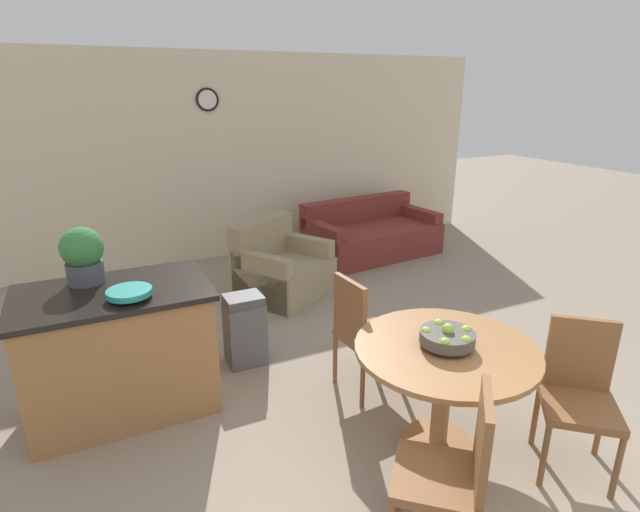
% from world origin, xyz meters
% --- Properties ---
extents(wall_back, '(8.00, 0.09, 2.70)m').
position_xyz_m(wall_back, '(-0.00, 5.56, 1.35)').
color(wall_back, beige).
rests_on(wall_back, ground_plane).
extents(dining_table, '(1.13, 1.13, 0.74)m').
position_xyz_m(dining_table, '(0.18, 1.07, 0.57)').
color(dining_table, '#9E6B3D').
rests_on(dining_table, ground_plane).
extents(dining_chair_near_left, '(0.59, 0.59, 0.95)m').
position_xyz_m(dining_chair_near_left, '(-0.28, 0.41, 0.52)').
color(dining_chair_near_left, brown).
rests_on(dining_chair_near_left, ground_plane).
extents(dining_chair_near_right, '(0.59, 0.59, 0.95)m').
position_xyz_m(dining_chair_near_right, '(0.83, 0.60, 0.52)').
color(dining_chair_near_right, brown).
rests_on(dining_chair_near_right, ground_plane).
extents(dining_chair_far_side, '(0.45, 0.45, 0.95)m').
position_xyz_m(dining_chair_far_side, '(0.05, 1.85, 0.52)').
color(dining_chair_far_side, brown).
rests_on(dining_chair_far_side, ground_plane).
extents(fruit_bowl, '(0.34, 0.34, 0.16)m').
position_xyz_m(fruit_bowl, '(0.18, 1.06, 0.81)').
color(fruit_bowl, '#4C4742').
rests_on(fruit_bowl, dining_table).
extents(kitchen_island, '(1.29, 0.82, 0.94)m').
position_xyz_m(kitchen_island, '(-1.62, 2.42, 0.47)').
color(kitchen_island, '#9E6B3D').
rests_on(kitchen_island, ground_plane).
extents(teal_bowl, '(0.29, 0.29, 0.06)m').
position_xyz_m(teal_bowl, '(-1.52, 2.22, 0.98)').
color(teal_bowl, teal).
rests_on(teal_bowl, kitchen_island).
extents(potted_plant, '(0.29, 0.29, 0.41)m').
position_xyz_m(potted_plant, '(-1.77, 2.65, 1.15)').
color(potted_plant, '#4C4C51').
rests_on(potted_plant, kitchen_island).
extents(trash_bin, '(0.32, 0.26, 0.62)m').
position_xyz_m(trash_bin, '(-0.63, 2.64, 0.31)').
color(trash_bin, '#56565B').
rests_on(trash_bin, ground_plane).
extents(couch, '(1.92, 1.16, 0.75)m').
position_xyz_m(couch, '(1.86, 4.72, 0.27)').
color(couch, maroon).
rests_on(couch, ground_plane).
extents(armchair, '(1.21, 1.18, 0.84)m').
position_xyz_m(armchair, '(0.19, 3.90, 0.29)').
color(armchair, '#998966').
rests_on(armchair, ground_plane).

